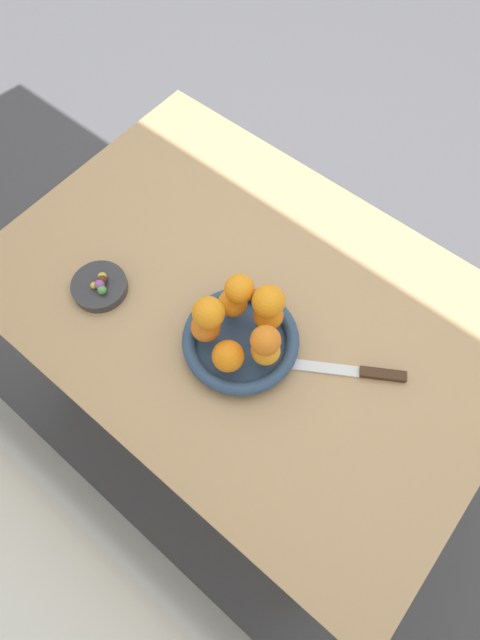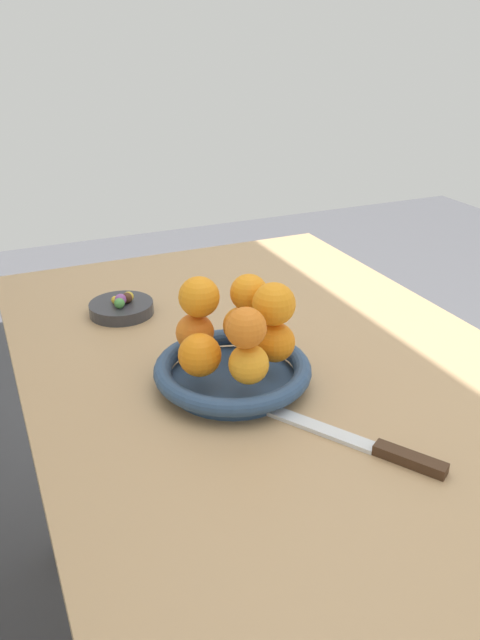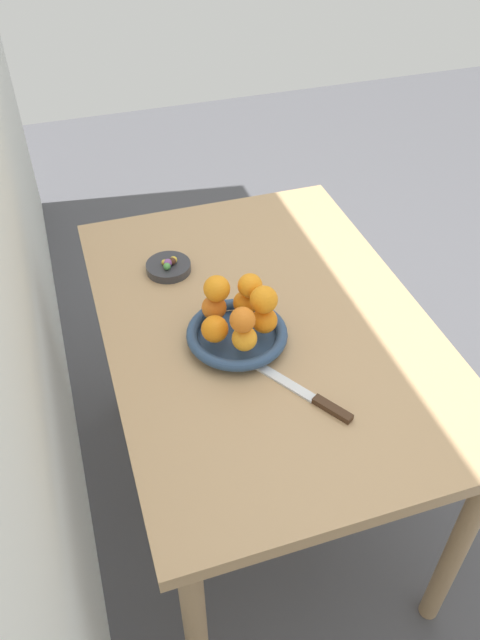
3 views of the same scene
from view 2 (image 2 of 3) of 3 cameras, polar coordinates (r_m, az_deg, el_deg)
The scene contains 18 objects.
dining_table at distance 1.04m, azimuth 2.72°, elevation -7.75°, with size 1.10×0.76×0.74m.
fruit_bowl at distance 0.92m, azimuth -0.68°, elevation -4.78°, with size 0.23×0.23×0.04m.
candy_dish at distance 1.16m, azimuth -10.79°, elevation 1.07°, with size 0.12×0.12×0.02m, color #333338.
orange_0 at distance 0.86m, azimuth -3.70°, elevation -3.21°, with size 0.06×0.06×0.06m, color orange.
orange_1 at distance 0.84m, azimuth 0.80°, elevation -4.04°, with size 0.06×0.06×0.06m, color orange.
orange_2 at distance 0.90m, azimuth 3.22°, elevation -2.03°, with size 0.06×0.06×0.06m, color orange.
orange_3 at distance 0.94m, azimuth 0.23°, elevation -0.58°, with size 0.06×0.06×0.06m, color orange.
orange_4 at distance 0.93m, azimuth -4.14°, elevation -1.13°, with size 0.06×0.06×0.06m, color orange.
orange_5 at distance 0.87m, azimuth 3.12°, elevation 1.47°, with size 0.06×0.06×0.06m, color orange.
orange_6 at distance 0.92m, azimuth 0.82°, elevation 2.51°, with size 0.06×0.06×0.06m, color orange.
orange_7 at distance 0.82m, azimuth 0.53°, elevation -0.72°, with size 0.06×0.06×0.06m, color orange.
orange_8 at distance 0.90m, azimuth -3.85°, elevation 2.21°, with size 0.06×0.06×0.06m, color orange.
candy_ball_0 at distance 1.15m, azimuth -11.34°, elevation 1.80°, with size 0.01×0.01×0.01m, color gold.
candy_ball_1 at distance 1.13m, azimuth -10.97°, elevation 1.51°, with size 0.02×0.02×0.02m, color #4C9947.
candy_ball_2 at distance 1.15m, azimuth -10.30°, elevation 2.00°, with size 0.02×0.02×0.02m, color #472819.
candy_ball_3 at distance 1.15m, azimuth -10.86°, elevation 1.84°, with size 0.02×0.02×0.02m, color #8C4C99.
candy_ball_4 at distance 1.16m, azimuth -10.15°, elevation 2.12°, with size 0.02×0.02×0.02m, color gold.
knife at distance 0.82m, azimuth 11.18°, elevation -10.99°, with size 0.23×0.16×0.01m.
Camera 2 is at (-0.78, 0.40, 1.22)m, focal length 35.00 mm.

